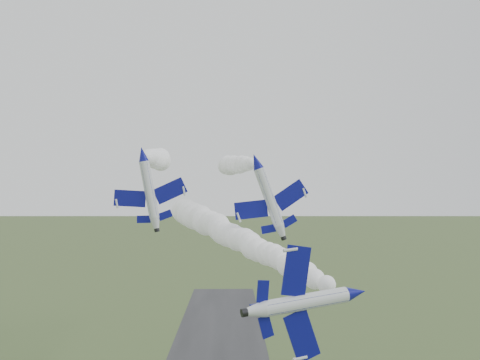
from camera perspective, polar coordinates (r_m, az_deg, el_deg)
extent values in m
cylinder|color=silver|center=(49.54, 12.23, -11.68)|extent=(3.91, 7.84, 1.51)
cone|color=navy|center=(45.51, 15.56, -12.55)|extent=(2.08, 2.41, 1.51)
cone|color=silver|center=(53.55, 9.52, -10.94)|extent=(1.96, 2.06, 1.51)
cylinder|color=black|center=(54.35, 9.04, -10.80)|extent=(0.90, 0.77, 0.77)
ellipsoid|color=black|center=(48.15, 14.04, -11.90)|extent=(1.80, 2.85, 1.01)
cube|color=navy|center=(49.56, 11.36, -8.47)|extent=(1.21, 2.27, 4.25)
cube|color=navy|center=(50.77, 11.91, -14.63)|extent=(1.21, 2.27, 4.25)
cube|color=navy|center=(52.55, 9.83, -9.49)|extent=(0.58, 1.05, 1.85)
cube|color=navy|center=(53.16, 10.11, -12.61)|extent=(0.58, 1.05, 1.85)
cube|color=navy|center=(53.22, 11.23, -10.86)|extent=(2.40, 2.05, 0.30)
cylinder|color=silver|center=(80.75, -10.35, 2.72)|extent=(2.36, 8.52, 1.76)
cone|color=navy|center=(75.47, -10.72, 3.03)|extent=(1.91, 2.33, 1.76)
cone|color=silver|center=(85.82, -10.04, 2.46)|extent=(1.88, 1.93, 1.76)
cylinder|color=black|center=(86.82, -9.98, 2.41)|extent=(0.93, 0.66, 0.89)
ellipsoid|color=black|center=(78.65, -10.57, 3.24)|extent=(1.38, 2.96, 1.17)
cube|color=navy|center=(81.81, -12.34, 2.17)|extent=(4.72, 2.73, 1.01)
cube|color=navy|center=(81.36, -8.20, 2.97)|extent=(4.72, 2.73, 1.01)
cube|color=navy|center=(85.06, -11.15, 2.30)|extent=(2.06, 1.24, 0.48)
cube|color=navy|center=(84.82, -9.03, 2.71)|extent=(2.06, 1.24, 0.48)
cube|color=navy|center=(84.81, -10.26, 3.38)|extent=(0.65, 1.64, 2.19)
cylinder|color=silver|center=(80.12, 1.73, 1.99)|extent=(3.07, 9.16, 2.06)
cone|color=navy|center=(74.54, 2.43, 2.27)|extent=(2.31, 2.57, 2.06)
cone|color=silver|center=(85.50, 1.15, 1.76)|extent=(2.26, 2.15, 2.06)
cylinder|color=black|center=(86.55, 1.04, 1.72)|extent=(1.11, 0.76, 1.04)
ellipsoid|color=black|center=(77.85, 1.86, 2.52)|extent=(1.71, 3.22, 1.37)
cube|color=navy|center=(80.47, -0.45, 1.09)|extent=(4.94, 3.09, 1.82)
cube|color=navy|center=(81.57, 3.77, 2.60)|extent=(4.94, 3.09, 1.82)
cube|color=navy|center=(84.28, 0.16, 1.41)|extent=(2.17, 1.40, 0.83)
cube|color=navy|center=(84.84, 2.32, 2.18)|extent=(2.17, 1.40, 0.83)
cube|color=navy|center=(84.31, 0.95, 2.70)|extent=(1.11, 1.81, 2.26)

